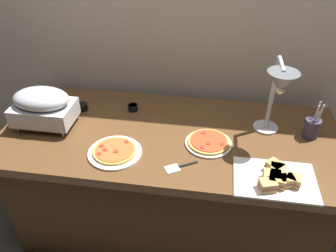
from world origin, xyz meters
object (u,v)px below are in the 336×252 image
Objects in this scene: pizza_plate_center at (115,152)px; sandwich_platter at (277,178)px; heat_lamp at (279,87)px; pizza_plate_front at (209,143)px; sauce_cup_near at (133,107)px; serving_spatula at (180,167)px; sauce_cup_far at (82,107)px; chafing_dish at (43,106)px; utensil_holder at (312,128)px.

sandwich_platter is (0.80, -0.09, 0.01)m from pizza_plate_center.
pizza_plate_center is (-0.79, -0.21, -0.33)m from heat_lamp.
sauce_cup_near is (-0.48, 0.28, 0.01)m from pizza_plate_front.
sandwich_platter is 2.33× the size of serving_spatula.
pizza_plate_center is 4.17× the size of sauce_cup_far.
serving_spatula is at bearing -53.56° from sauce_cup_near.
pizza_plate_front is 1.52× the size of serving_spatula.
pizza_plate_center is at bearing 173.89° from sandwich_platter.
pizza_plate_front is 0.89× the size of pizza_plate_center.
pizza_plate_front is at bearing -2.22° from chafing_dish.
sauce_cup_far is at bearing -172.06° from sauce_cup_near.
utensil_holder is at bearing 60.70° from sandwich_platter.
heat_lamp is 7.28× the size of sauce_cup_near.
utensil_holder is at bearing 16.75° from pizza_plate_center.
sauce_cup_far is at bearing 176.81° from utensil_holder.
utensil_holder is (0.23, 0.10, -0.28)m from heat_lamp.
chafing_dish is at bearing 167.82° from sandwich_platter.
pizza_plate_front is 0.57m from utensil_holder.
serving_spatula is (-0.13, -0.20, -0.01)m from pizza_plate_front.
sauce_cup_near is at bearing 150.17° from pizza_plate_front.
serving_spatula is (-0.44, -0.26, -0.34)m from heat_lamp.
pizza_plate_center is 0.35m from serving_spatula.
sandwich_platter is 0.45m from utensil_holder.
sauce_cup_far reaches higher than pizza_plate_center.
heat_lamp reaches higher than sauce_cup_near.
pizza_plate_front is 3.72× the size of sauce_cup_far.
pizza_plate_front is 0.55m from sauce_cup_near.
sauce_cup_far is (-1.12, 0.47, -0.00)m from sandwich_platter.
heat_lamp reaches higher than pizza_plate_center.
sandwich_platter is 1.21m from sauce_cup_far.
sauce_cup_near is 0.28× the size of utensil_holder.
heat_lamp is 1.16m from sauce_cup_far.
sauce_cup_far is at bearing 146.77° from serving_spatula.
sauce_cup_near is at bearing 90.96° from pizza_plate_center.
heat_lamp is 0.88m from sauce_cup_near.
pizza_plate_center is at bearing 171.43° from serving_spatula.
sauce_cup_near is 0.59m from serving_spatula.
utensil_holder reaches higher than pizza_plate_front.
sauce_cup_far is 1.34m from utensil_holder.
sauce_cup_far is (-0.32, 0.38, 0.01)m from pizza_plate_center.
chafing_dish is 1.48m from utensil_holder.
chafing_dish reaches higher than pizza_plate_front.
sauce_cup_near is 0.92× the size of sauce_cup_far.
sauce_cup_far is at bearing 171.12° from heat_lamp.
utensil_holder is (1.03, -0.12, 0.04)m from sauce_cup_near.
sauce_cup_near is (-0.81, 0.51, -0.00)m from sandwich_platter.
pizza_plate_center is 1.27× the size of utensil_holder.
heat_lamp is 2.72× the size of serving_spatula.
utensil_holder is at bearing 16.08° from pizza_plate_front.
sauce_cup_far is (-0.79, 0.23, 0.01)m from pizza_plate_front.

